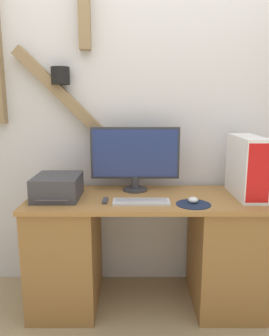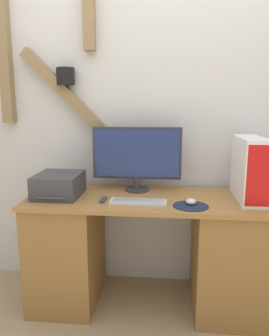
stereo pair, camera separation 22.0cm
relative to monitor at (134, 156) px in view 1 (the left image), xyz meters
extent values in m
plane|color=#9E8966|center=(0.07, -0.48, -1.06)|extent=(12.00, 12.00, 0.00)
cube|color=silver|center=(0.07, 0.20, 0.29)|extent=(6.40, 0.05, 2.70)
cube|color=olive|center=(-0.42, 0.14, 0.32)|extent=(0.91, 0.08, 0.91)
cube|color=olive|center=(-0.36, 0.14, 1.05)|extent=(0.08, 0.08, 0.61)
cylinder|color=black|center=(-0.54, 0.11, 0.56)|extent=(0.13, 0.13, 0.12)
cube|color=olive|center=(0.07, -0.17, -0.27)|extent=(1.60, 0.63, 0.03)
cube|color=olive|center=(-0.49, -0.17, -0.67)|extent=(0.45, 0.58, 0.77)
cube|color=olive|center=(0.64, -0.17, -0.67)|extent=(0.45, 0.58, 0.77)
cylinder|color=#333338|center=(0.00, 0.00, -0.25)|extent=(0.18, 0.18, 0.02)
cylinder|color=#333338|center=(0.00, 0.00, -0.20)|extent=(0.06, 0.06, 0.09)
cube|color=#333338|center=(0.00, 0.01, 0.02)|extent=(0.64, 0.03, 0.37)
cube|color=navy|center=(0.00, -0.01, 0.02)|extent=(0.61, 0.01, 0.34)
cube|color=silver|center=(0.04, -0.31, -0.25)|extent=(0.36, 0.13, 0.02)
cube|color=white|center=(0.04, -0.31, -0.24)|extent=(0.33, 0.11, 0.01)
cylinder|color=#19233D|center=(0.37, -0.34, -0.26)|extent=(0.22, 0.22, 0.00)
ellipsoid|color=silver|center=(0.37, -0.31, -0.24)|extent=(0.06, 0.07, 0.04)
cube|color=white|center=(0.76, -0.14, -0.05)|extent=(0.16, 0.44, 0.41)
cube|color=red|center=(0.76, -0.36, -0.05)|extent=(0.14, 0.01, 0.37)
cube|color=#38383D|center=(-0.52, -0.19, -0.18)|extent=(0.30, 0.34, 0.15)
cube|color=#515156|center=(-0.52, -0.29, -0.22)|extent=(0.21, 0.15, 0.01)
cube|color=#38383D|center=(-0.20, -0.28, -0.25)|extent=(0.03, 0.11, 0.02)
camera|label=1|loc=(0.00, -2.32, 0.38)|focal=35.00mm
camera|label=2|loc=(0.22, -2.31, 0.38)|focal=35.00mm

